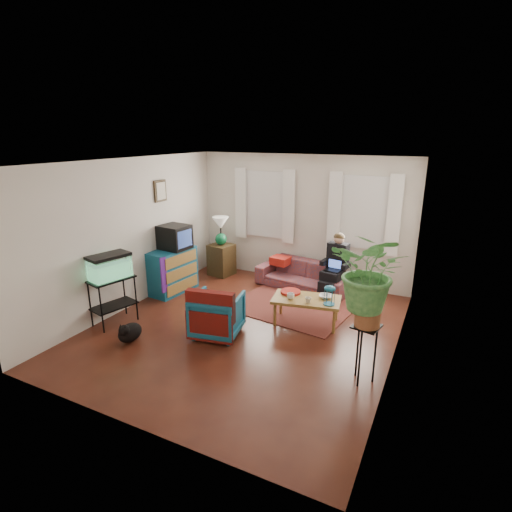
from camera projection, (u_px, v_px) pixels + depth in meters
The scene contains 31 objects.
floor at pixel (245, 328), 6.38m from camera, with size 4.50×5.00×0.01m, color #4F2B14.
ceiling at pixel (243, 162), 5.61m from camera, with size 4.50×5.00×0.01m, color white.
wall_back at pixel (301, 220), 8.14m from camera, with size 4.50×0.01×2.60m, color silver.
wall_front at pixel (123, 315), 3.85m from camera, with size 4.50×0.01×2.60m, color silver.
wall_left at pixel (130, 234), 6.95m from camera, with size 0.01×5.00×2.60m, color silver.
wall_right at pixel (401, 272), 5.04m from camera, with size 0.01×5.00×2.60m, color silver.
window_left at pixel (266, 205), 8.39m from camera, with size 1.08×0.04×1.38m, color white.
window_right at pixel (364, 213), 7.52m from camera, with size 1.08×0.04×1.38m, color white.
curtains_left at pixel (264, 205), 8.32m from camera, with size 1.36×0.06×1.50m, color white.
curtains_right at pixel (363, 213), 7.45m from camera, with size 1.36×0.06×1.50m, color white.
picture_frame at pixel (161, 191), 7.47m from camera, with size 0.04×0.32×0.40m, color #3D2616.
area_rug at pixel (292, 306), 7.19m from camera, with size 2.00×1.60×0.01m, color brown.
sofa at pixel (303, 271), 7.93m from camera, with size 1.86×0.73×0.73m, color brown.
seated_person at pixel (335, 268), 7.50m from camera, with size 0.47×0.57×1.11m, color black, non-canonical shape.
side_table at pixel (222, 260), 8.72m from camera, with size 0.47×0.47×0.68m, color #3D2817.
table_lamp at pixel (221, 232), 8.54m from camera, with size 0.35×0.35×0.62m, color white, non-canonical shape.
dresser at pixel (172, 271), 7.75m from camera, with size 0.48×0.95×0.86m, color #12646E.
crt_tv at pixel (175, 237), 7.62m from camera, with size 0.52×0.48×0.46m, color black.
aquarium_stand at pixel (113, 301), 6.45m from camera, with size 0.39×0.69×0.78m, color black.
aquarium at pixel (110, 266), 6.28m from camera, with size 0.35×0.63×0.41m, color #7FD899.
black_cat at pixel (130, 331), 5.93m from camera, with size 0.27×0.42×0.35m, color black.
armchair at pixel (217, 313), 6.09m from camera, with size 0.71×0.66×0.72m, color #11506A.
serape_throw at pixel (210, 311), 5.79m from camera, with size 0.73×0.17×0.60m, color #9E0A0A.
coffee_table at pixel (306, 311), 6.48m from camera, with size 1.07×0.59×0.45m, color brown.
cup_a at pixel (291, 296), 6.38m from camera, with size 0.12×0.12×0.10m, color white.
cup_b at pixel (308, 300), 6.23m from camera, with size 0.10×0.10×0.09m, color beige.
bowl at pixel (326, 296), 6.42m from camera, with size 0.21×0.21×0.05m, color white.
snack_tray at pixel (290, 292), 6.62m from camera, with size 0.33×0.33×0.04m, color #B21414.
birdcage at pixel (329, 295), 6.14m from camera, with size 0.18×0.18×0.31m, color #115B6B, non-canonical shape.
plant_stand at pixel (364, 354), 4.91m from camera, with size 0.33×0.33×0.77m, color black.
potted_plant at pixel (370, 284), 4.64m from camera, with size 0.88×0.76×0.98m, color #599947.
Camera 1 is at (2.70, -5.08, 2.98)m, focal length 28.00 mm.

